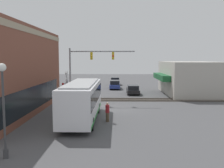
{
  "coord_description": "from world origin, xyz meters",
  "views": [
    {
      "loc": [
        -26.1,
        -0.25,
        5.34
      ],
      "look_at": [
        4.96,
        0.43,
        2.18
      ],
      "focal_mm": 40.0,
      "sensor_mm": 36.0,
      "label": 1
    }
  ],
  "objects_px": {
    "city_bus": "(82,99)",
    "parked_car_blue": "(115,85)",
    "streetlamp": "(3,102)",
    "parked_car_black": "(133,90)",
    "pedestrian_near_bus": "(107,112)",
    "crossing_signal": "(67,84)",
    "pedestrian_at_crossing": "(78,94)",
    "parked_car_grey": "(115,81)"
  },
  "relations": [
    {
      "from": "parked_car_black",
      "to": "parked_car_blue",
      "type": "distance_m",
      "value": 7.1
    },
    {
      "from": "parked_car_black",
      "to": "pedestrian_at_crossing",
      "type": "distance_m",
      "value": 9.97
    },
    {
      "from": "city_bus",
      "to": "parked_car_black",
      "type": "xyz_separation_m",
      "value": [
        16.28,
        -5.4,
        -1.18
      ]
    },
    {
      "from": "city_bus",
      "to": "parked_car_grey",
      "type": "distance_m",
      "value": 29.74
    },
    {
      "from": "crossing_signal",
      "to": "pedestrian_at_crossing",
      "type": "distance_m",
      "value": 2.04
    },
    {
      "from": "crossing_signal",
      "to": "parked_car_blue",
      "type": "distance_m",
      "value": 15.4
    },
    {
      "from": "pedestrian_at_crossing",
      "to": "pedestrian_near_bus",
      "type": "bearing_deg",
      "value": -157.63
    },
    {
      "from": "crossing_signal",
      "to": "streetlamp",
      "type": "relative_size",
      "value": 0.75
    },
    {
      "from": "streetlamp",
      "to": "pedestrian_near_bus",
      "type": "height_order",
      "value": "streetlamp"
    },
    {
      "from": "streetlamp",
      "to": "pedestrian_near_bus",
      "type": "relative_size",
      "value": 3.07
    },
    {
      "from": "parked_car_black",
      "to": "pedestrian_near_bus",
      "type": "height_order",
      "value": "pedestrian_near_bus"
    },
    {
      "from": "parked_car_black",
      "to": "city_bus",
      "type": "bearing_deg",
      "value": 161.65
    },
    {
      "from": "city_bus",
      "to": "pedestrian_near_bus",
      "type": "bearing_deg",
      "value": -103.05
    },
    {
      "from": "crossing_signal",
      "to": "parked_car_blue",
      "type": "height_order",
      "value": "crossing_signal"
    },
    {
      "from": "parked_car_grey",
      "to": "crossing_signal",
      "type": "bearing_deg",
      "value": 164.88
    },
    {
      "from": "parked_car_grey",
      "to": "streetlamp",
      "type": "bearing_deg",
      "value": 171.69
    },
    {
      "from": "streetlamp",
      "to": "parked_car_blue",
      "type": "xyz_separation_m",
      "value": [
        31.22,
        -5.56,
        -2.34
      ]
    },
    {
      "from": "crossing_signal",
      "to": "parked_car_black",
      "type": "distance_m",
      "value": 11.57
    },
    {
      "from": "city_bus",
      "to": "parked_car_blue",
      "type": "distance_m",
      "value": 22.98
    },
    {
      "from": "parked_car_black",
      "to": "parked_car_blue",
      "type": "xyz_separation_m",
      "value": [
        6.53,
        2.8,
        0.06
      ]
    },
    {
      "from": "pedestrian_near_bus",
      "to": "city_bus",
      "type": "bearing_deg",
      "value": 76.95
    },
    {
      "from": "parked_car_blue",
      "to": "pedestrian_near_bus",
      "type": "bearing_deg",
      "value": 179.04
    },
    {
      "from": "city_bus",
      "to": "streetlamp",
      "type": "bearing_deg",
      "value": 160.64
    },
    {
      "from": "city_bus",
      "to": "parked_car_blue",
      "type": "relative_size",
      "value": 2.16
    },
    {
      "from": "crossing_signal",
      "to": "parked_car_black",
      "type": "bearing_deg",
      "value": -47.78
    },
    {
      "from": "crossing_signal",
      "to": "streetlamp",
      "type": "xyz_separation_m",
      "value": [
        -16.99,
        -0.13,
        0.75
      ]
    },
    {
      "from": "city_bus",
      "to": "pedestrian_near_bus",
      "type": "height_order",
      "value": "city_bus"
    },
    {
      "from": "streetlamp",
      "to": "pedestrian_near_bus",
      "type": "bearing_deg",
      "value": -33.19
    },
    {
      "from": "parked_car_blue",
      "to": "parked_car_black",
      "type": "bearing_deg",
      "value": -156.78
    },
    {
      "from": "streetlamp",
      "to": "parked_car_black",
      "type": "xyz_separation_m",
      "value": [
        24.69,
        -8.36,
        -2.4
      ]
    },
    {
      "from": "parked_car_blue",
      "to": "city_bus",
      "type": "bearing_deg",
      "value": 173.5
    },
    {
      "from": "city_bus",
      "to": "pedestrian_at_crossing",
      "type": "height_order",
      "value": "city_bus"
    },
    {
      "from": "city_bus",
      "to": "parked_car_blue",
      "type": "height_order",
      "value": "city_bus"
    },
    {
      "from": "crossing_signal",
      "to": "parked_car_black",
      "type": "height_order",
      "value": "crossing_signal"
    },
    {
      "from": "parked_car_grey",
      "to": "parked_car_black",
      "type": "bearing_deg",
      "value": -168.14
    },
    {
      "from": "crossing_signal",
      "to": "streetlamp",
      "type": "bearing_deg",
      "value": -179.57
    },
    {
      "from": "parked_car_black",
      "to": "pedestrian_near_bus",
      "type": "distance_m",
      "value": 17.09
    },
    {
      "from": "crossing_signal",
      "to": "streetlamp",
      "type": "distance_m",
      "value": 17.01
    },
    {
      "from": "streetlamp",
      "to": "parked_car_black",
      "type": "bearing_deg",
      "value": -18.7
    },
    {
      "from": "parked_car_grey",
      "to": "city_bus",
      "type": "bearing_deg",
      "value": 174.98
    },
    {
      "from": "parked_car_black",
      "to": "pedestrian_at_crossing",
      "type": "height_order",
      "value": "pedestrian_at_crossing"
    },
    {
      "from": "city_bus",
      "to": "streetlamp",
      "type": "relative_size",
      "value": 1.96
    }
  ]
}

